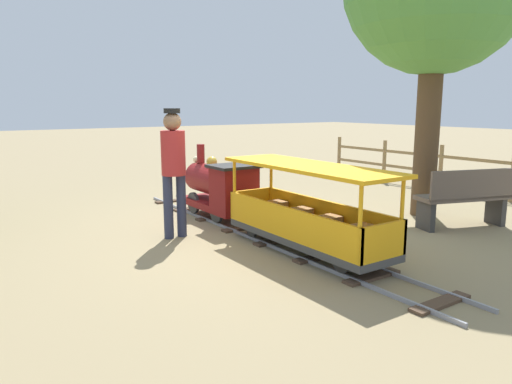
# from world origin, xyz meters

# --- Properties ---
(ground_plane) EXTENTS (60.00, 60.00, 0.00)m
(ground_plane) POSITION_xyz_m (0.00, 0.00, 0.00)
(ground_plane) COLOR #8C7A56
(track) EXTENTS (0.67, 6.05, 0.04)m
(track) POSITION_xyz_m (0.00, -0.21, 0.02)
(track) COLOR gray
(track) RESTS_ON ground_plane
(locomotive) EXTENTS (0.63, 1.45, 1.03)m
(locomotive) POSITION_xyz_m (0.00, 0.84, 0.49)
(locomotive) COLOR maroon
(locomotive) RESTS_ON ground_plane
(passenger_car) EXTENTS (0.73, 2.35, 0.97)m
(passenger_car) POSITION_xyz_m (0.00, -1.11, 0.42)
(passenger_car) COLOR #3F3F3F
(passenger_car) RESTS_ON ground_plane
(conductor_person) EXTENTS (0.30, 0.30, 1.62)m
(conductor_person) POSITION_xyz_m (-0.95, 0.32, 0.96)
(conductor_person) COLOR #282D47
(conductor_person) RESTS_ON ground_plane
(park_bench) EXTENTS (1.36, 0.79, 0.82)m
(park_bench) POSITION_xyz_m (2.50, -1.47, 0.42)
(park_bench) COLOR brown
(park_bench) RESTS_ON ground_plane
(fence_section) EXTENTS (0.08, 7.13, 0.90)m
(fence_section) POSITION_xyz_m (4.79, -0.21, 0.48)
(fence_section) COLOR #93754C
(fence_section) RESTS_ON ground_plane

